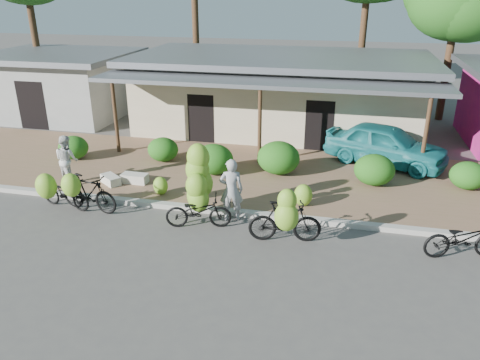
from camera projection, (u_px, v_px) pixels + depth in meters
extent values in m
plane|color=#4D4A47|center=(214.00, 249.00, 11.76)|extent=(100.00, 100.00, 0.00)
cube|color=#855D48|center=(253.00, 175.00, 16.24)|extent=(60.00, 6.00, 0.12)
cube|color=#A8A399|center=(233.00, 212.00, 13.53)|extent=(60.00, 0.25, 0.15)
cube|color=beige|center=(280.00, 96.00, 21.07)|extent=(12.00, 6.00, 3.10)
cube|color=slate|center=(281.00, 58.00, 20.43)|extent=(13.00, 7.00, 0.25)
cube|color=black|center=(269.00, 123.00, 18.59)|extent=(1.40, 0.12, 2.20)
cube|color=slate|center=(265.00, 82.00, 16.95)|extent=(13.00, 2.00, 0.15)
cylinder|color=#4D341E|center=(116.00, 119.00, 17.86)|extent=(0.14, 0.14, 2.85)
cylinder|color=#4D341E|center=(260.00, 128.00, 16.71)|extent=(0.14, 0.14, 2.85)
cylinder|color=#4D341E|center=(425.00, 139.00, 15.55)|extent=(0.14, 0.14, 2.85)
cube|color=gray|center=(62.00, 87.00, 23.37)|extent=(6.00, 5.00, 2.90)
cube|color=slate|center=(57.00, 55.00, 22.77)|extent=(7.00, 6.00, 0.25)
cube|color=black|center=(32.00, 105.00, 21.30)|extent=(1.40, 0.12, 2.20)
cylinder|color=#4D341E|center=(34.00, 34.00, 24.79)|extent=(0.36, 0.36, 7.57)
cylinder|color=#4D341E|center=(195.00, 15.00, 25.51)|extent=(0.36, 0.36, 9.31)
cylinder|color=#4D341E|center=(364.00, 28.00, 24.31)|extent=(0.36, 0.36, 8.26)
cylinder|color=#4D341E|center=(448.00, 59.00, 22.15)|extent=(0.36, 0.36, 5.85)
ellipsoid|color=#164B12|center=(458.00, 0.00, 21.15)|extent=(4.48, 4.48, 3.58)
ellipsoid|color=#235513|center=(73.00, 148.00, 17.45)|extent=(1.12, 1.01, 0.87)
ellipsoid|color=#235513|center=(163.00, 149.00, 17.22)|extent=(1.14, 1.02, 0.89)
ellipsoid|color=#235513|center=(214.00, 159.00, 16.01)|extent=(1.34, 1.21, 1.05)
ellipsoid|color=#235513|center=(279.00, 158.00, 16.01)|extent=(1.46, 1.31, 1.14)
ellipsoid|color=#235513|center=(374.00, 170.00, 15.13)|extent=(1.30, 1.17, 1.02)
ellipsoid|color=#235513|center=(468.00, 176.00, 14.84)|extent=(1.14, 1.02, 0.89)
imported|color=black|center=(66.00, 194.00, 13.83)|extent=(1.79, 0.92, 0.90)
ellipsoid|color=#84BE2F|center=(46.00, 186.00, 13.09)|extent=(0.60, 0.51, 0.75)
imported|color=black|center=(89.00, 193.00, 13.59)|extent=(1.94, 0.83, 1.13)
ellipsoid|color=#84BE2F|center=(71.00, 185.00, 12.84)|extent=(0.55, 0.47, 0.68)
imported|color=black|center=(198.00, 211.00, 12.70)|extent=(1.89, 1.02, 0.94)
ellipsoid|color=#84BE2F|center=(198.00, 196.00, 13.12)|extent=(0.63, 0.54, 0.79)
ellipsoid|color=#84BE2F|center=(201.00, 183.00, 12.98)|extent=(0.68, 0.58, 0.85)
ellipsoid|color=#84BE2F|center=(198.00, 170.00, 12.82)|extent=(0.66, 0.57, 0.83)
ellipsoid|color=#84BE2F|center=(198.00, 157.00, 12.68)|extent=(0.63, 0.54, 0.79)
ellipsoid|color=#84BE2F|center=(199.00, 199.00, 12.78)|extent=(0.58, 0.50, 0.73)
ellipsoid|color=#84BE2F|center=(197.00, 186.00, 12.63)|extent=(0.60, 0.51, 0.75)
imported|color=black|center=(285.00, 222.00, 11.94)|extent=(1.94, 0.84, 1.13)
ellipsoid|color=#84BE2F|center=(287.00, 217.00, 11.16)|extent=(0.59, 0.50, 0.74)
ellipsoid|color=#84BE2F|center=(287.00, 200.00, 11.05)|extent=(0.47, 0.40, 0.58)
imported|color=black|center=(463.00, 238.00, 11.26)|extent=(2.03, 1.18, 1.01)
ellipsoid|color=#84BE2F|center=(161.00, 186.00, 14.48)|extent=(0.46, 0.39, 0.58)
ellipsoid|color=#84BE2F|center=(195.00, 189.00, 14.21)|extent=(0.48, 0.41, 0.61)
ellipsoid|color=#84BE2F|center=(303.00, 195.00, 13.71)|extent=(0.54, 0.46, 0.68)
cube|color=silver|center=(135.00, 178.00, 15.41)|extent=(0.86, 0.42, 0.30)
cube|color=silver|center=(111.00, 180.00, 15.32)|extent=(0.83, 0.75, 0.28)
imported|color=#959595|center=(231.00, 190.00, 12.93)|extent=(0.74, 0.57, 1.82)
imported|color=beige|center=(67.00, 160.00, 15.13)|extent=(0.98, 0.90, 1.63)
imported|color=#1B787D|center=(386.00, 145.00, 16.82)|extent=(4.65, 3.19, 1.47)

